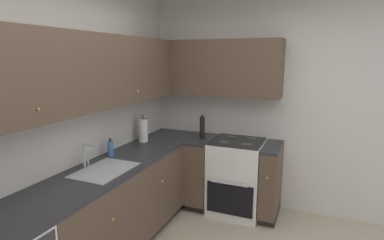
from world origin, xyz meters
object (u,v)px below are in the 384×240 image
(oven_range, at_px, (237,176))
(oil_bottle, at_px, (202,128))
(soap_bottle, at_px, (110,148))
(paper_towel_roll, at_px, (143,130))

(oven_range, bearing_deg, oil_bottle, 92.39)
(soap_bottle, height_order, oil_bottle, oil_bottle)
(soap_bottle, xyz_separation_m, paper_towel_roll, (0.61, -0.02, 0.06))
(paper_towel_roll, bearing_deg, oven_range, -67.36)
(oven_range, bearing_deg, paper_towel_roll, 112.64)
(oven_range, distance_m, paper_towel_roll, 1.28)
(paper_towel_roll, bearing_deg, soap_bottle, 178.12)
(paper_towel_roll, relative_size, oil_bottle, 1.16)
(soap_bottle, bearing_deg, oven_range, -45.69)
(oil_bottle, bearing_deg, paper_towel_roll, 125.16)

